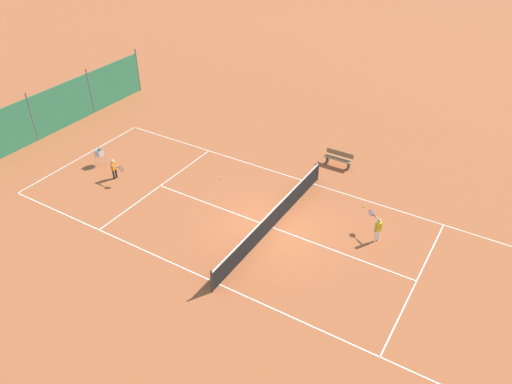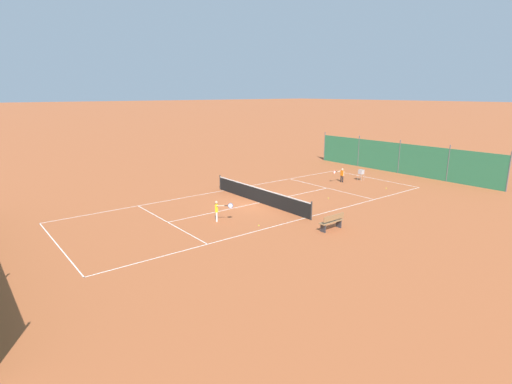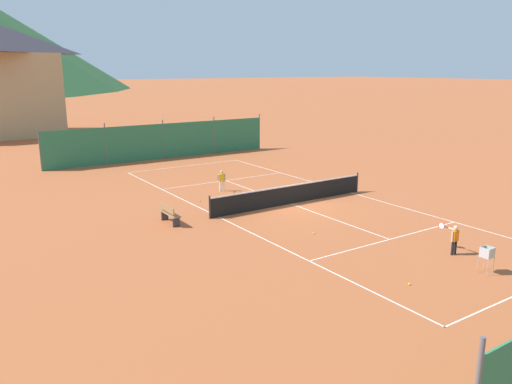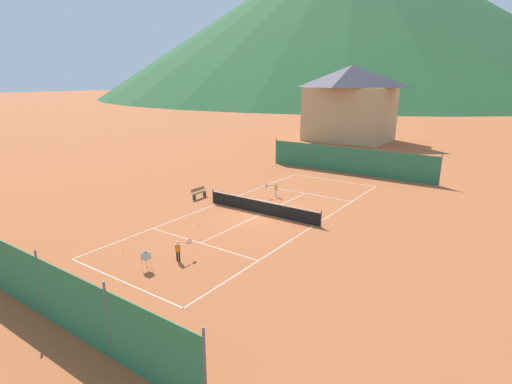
# 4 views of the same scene
# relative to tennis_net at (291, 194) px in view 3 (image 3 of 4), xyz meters

# --- Properties ---
(ground_plane) EXTENTS (600.00, 600.00, 0.00)m
(ground_plane) POSITION_rel_tennis_net_xyz_m (0.00, 0.00, -0.50)
(ground_plane) COLOR #A8542D
(court_line_markings) EXTENTS (8.25, 23.85, 0.01)m
(court_line_markings) POSITION_rel_tennis_net_xyz_m (0.00, 0.00, -0.50)
(court_line_markings) COLOR white
(court_line_markings) RESTS_ON ground
(tennis_net) EXTENTS (9.18, 0.08, 1.06)m
(tennis_net) POSITION_rel_tennis_net_xyz_m (0.00, 0.00, 0.00)
(tennis_net) COLOR #2D2D2D
(tennis_net) RESTS_ON ground
(windscreen_fence_far) EXTENTS (17.28, 0.08, 2.90)m
(windscreen_fence_far) POSITION_rel_tennis_net_xyz_m (-0.00, 15.50, 0.81)
(windscreen_fence_far) COLOR #2D754C
(windscreen_fence_far) RESTS_ON ground
(player_far_baseline) EXTENTS (0.80, 0.81, 1.15)m
(player_far_baseline) POSITION_rel_tennis_net_xyz_m (-1.54, 4.17, 0.18)
(player_far_baseline) COLOR white
(player_far_baseline) RESTS_ON ground
(player_near_service) EXTENTS (0.38, 0.94, 1.09)m
(player_near_service) POSITION_rel_tennis_net_xyz_m (0.66, -8.74, 0.14)
(player_near_service) COLOR black
(player_near_service) RESTS_ON ground
(tennis_ball_near_corner) EXTENTS (0.07, 0.07, 0.07)m
(tennis_ball_near_corner) POSITION_rel_tennis_net_xyz_m (-2.79, -9.66, -0.47)
(tennis_ball_near_corner) COLOR #CCE033
(tennis_ball_near_corner) RESTS_ON ground
(tennis_ball_service_box) EXTENTS (0.07, 0.07, 0.07)m
(tennis_ball_service_box) POSITION_rel_tennis_net_xyz_m (-2.05, -4.23, -0.47)
(tennis_ball_service_box) COLOR #CCE033
(tennis_ball_service_box) RESTS_ON ground
(tennis_ball_by_net_left) EXTENTS (0.07, 0.07, 0.07)m
(tennis_ball_by_net_left) POSITION_rel_tennis_net_xyz_m (-3.55, 2.90, -0.47)
(tennis_ball_by_net_left) COLOR #CCE033
(tennis_ball_by_net_left) RESTS_ON ground
(ball_hopper) EXTENTS (0.36, 0.36, 0.89)m
(ball_hopper) POSITION_rel_tennis_net_xyz_m (0.07, -10.41, 0.16)
(ball_hopper) COLOR #B7B7BC
(ball_hopper) RESTS_ON ground
(courtside_bench) EXTENTS (0.36, 1.50, 0.84)m
(courtside_bench) POSITION_rel_tennis_net_xyz_m (-6.34, 0.35, -0.05)
(courtside_bench) COLOR olive
(courtside_bench) RESTS_ON ground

